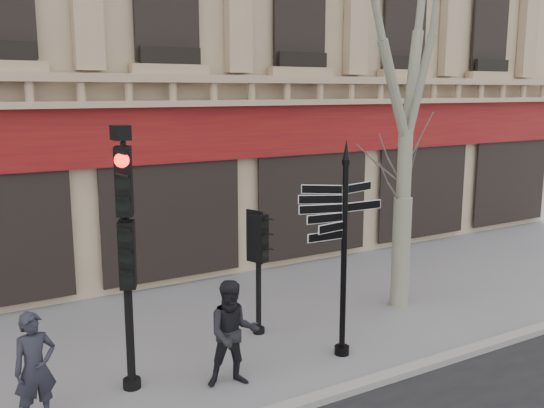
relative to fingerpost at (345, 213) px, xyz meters
The scene contains 7 objects.
ground 2.78m from the fingerpost, 168.35° to the left, with size 80.00×80.00×0.00m, color slate.
kerb 2.96m from the fingerpost, 132.90° to the right, with size 80.00×0.25×0.12m, color gray.
fingerpost is the anchor object (origin of this frame).
traffic_signal_main 3.64m from the fingerpost, 168.91° to the left, with size 0.54×0.47×4.09m.
traffic_signal_secondary 1.99m from the fingerpost, 116.66° to the left, with size 0.46×0.39×2.34m.
pedestrian_a 5.33m from the fingerpost, behind, with size 0.59×0.39×1.62m, color #20212A.
pedestrian_b 2.74m from the fingerpost, behind, with size 0.83×0.65×1.71m, color black.
Camera 1 is at (-5.12, -8.20, 4.59)m, focal length 40.00 mm.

